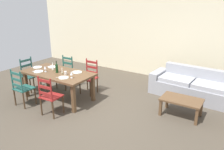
{
  "coord_description": "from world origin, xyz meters",
  "views": [
    {
      "loc": [
        2.92,
        -3.76,
        2.55
      ],
      "look_at": [
        0.12,
        0.69,
        0.75
      ],
      "focal_mm": 35.48,
      "sensor_mm": 36.0,
      "label": 1
    }
  ],
  "objects_px": {
    "couch": "(194,87)",
    "wine_glass_near_left": "(45,68)",
    "dining_chair_head_west": "(30,74)",
    "wine_glass_near_right": "(71,74)",
    "wine_bottle": "(57,68)",
    "wine_glass_far_left": "(52,65)",
    "dining_chair_near_left": "(22,88)",
    "dining_chair_far_right": "(90,77)",
    "dining_table": "(58,75)",
    "coffee_table": "(181,102)",
    "dining_chair_far_left": "(65,72)",
    "coffee_cup_primary": "(66,73)",
    "dining_chair_near_right": "(50,96)"
  },
  "relations": [
    {
      "from": "couch",
      "to": "wine_glass_near_left",
      "type": "bearing_deg",
      "value": -146.9
    },
    {
      "from": "dining_chair_head_west",
      "to": "wine_glass_near_right",
      "type": "bearing_deg",
      "value": -4.72
    },
    {
      "from": "wine_bottle",
      "to": "wine_glass_near_left",
      "type": "relative_size",
      "value": 1.96
    },
    {
      "from": "dining_chair_head_west",
      "to": "wine_bottle",
      "type": "distance_m",
      "value": 1.24
    },
    {
      "from": "dining_chair_head_west",
      "to": "wine_glass_far_left",
      "type": "distance_m",
      "value": 0.94
    },
    {
      "from": "dining_chair_near_left",
      "to": "couch",
      "type": "height_order",
      "value": "dining_chair_near_left"
    },
    {
      "from": "dining_chair_far_right",
      "to": "wine_glass_near_left",
      "type": "relative_size",
      "value": 5.96
    },
    {
      "from": "dining_table",
      "to": "dining_chair_near_left",
      "type": "distance_m",
      "value": 0.93
    },
    {
      "from": "wine_glass_near_left",
      "to": "dining_chair_head_west",
      "type": "bearing_deg",
      "value": 170.08
    },
    {
      "from": "coffee_table",
      "to": "dining_chair_far_left",
      "type": "bearing_deg",
      "value": -178.42
    },
    {
      "from": "wine_glass_near_left",
      "to": "coffee_table",
      "type": "bearing_deg",
      "value": 16.03
    },
    {
      "from": "couch",
      "to": "dining_table",
      "type": "bearing_deg",
      "value": -146.26
    },
    {
      "from": "wine_glass_near_right",
      "to": "couch",
      "type": "xyz_separation_m",
      "value": [
        2.42,
        2.17,
        -0.57
      ]
    },
    {
      "from": "dining_chair_near_left",
      "to": "couch",
      "type": "relative_size",
      "value": 0.41
    },
    {
      "from": "dining_chair_far_left",
      "to": "dining_chair_far_right",
      "type": "distance_m",
      "value": 0.87
    },
    {
      "from": "wine_bottle",
      "to": "wine_glass_far_left",
      "type": "xyz_separation_m",
      "value": [
        -0.33,
        0.16,
        -0.01
      ]
    },
    {
      "from": "coffee_cup_primary",
      "to": "couch",
      "type": "distance_m",
      "value": 3.45
    },
    {
      "from": "dining_table",
      "to": "dining_chair_head_west",
      "type": "height_order",
      "value": "dining_chair_head_west"
    },
    {
      "from": "dining_table",
      "to": "wine_glass_near_left",
      "type": "xyz_separation_m",
      "value": [
        -0.3,
        -0.15,
        0.2
      ]
    },
    {
      "from": "dining_chair_near_left",
      "to": "dining_chair_near_right",
      "type": "bearing_deg",
      "value": 1.36
    },
    {
      "from": "wine_bottle",
      "to": "wine_glass_far_left",
      "type": "bearing_deg",
      "value": 154.19
    },
    {
      "from": "dining_chair_head_west",
      "to": "couch",
      "type": "height_order",
      "value": "dining_chair_head_west"
    },
    {
      "from": "dining_chair_far_right",
      "to": "wine_glass_near_right",
      "type": "relative_size",
      "value": 5.96
    },
    {
      "from": "wine_glass_near_right",
      "to": "couch",
      "type": "relative_size",
      "value": 0.07
    },
    {
      "from": "dining_chair_near_left",
      "to": "wine_glass_far_left",
      "type": "relative_size",
      "value": 5.96
    },
    {
      "from": "dining_chair_far_left",
      "to": "wine_glass_near_left",
      "type": "distance_m",
      "value": 0.95
    },
    {
      "from": "couch",
      "to": "dining_chair_near_left",
      "type": "bearing_deg",
      "value": -141.27
    },
    {
      "from": "dining_table",
      "to": "dining_chair_near_right",
      "type": "height_order",
      "value": "dining_chair_near_right"
    },
    {
      "from": "dining_chair_far_left",
      "to": "dining_table",
      "type": "bearing_deg",
      "value": -58.98
    },
    {
      "from": "dining_chair_head_west",
      "to": "coffee_cup_primary",
      "type": "xyz_separation_m",
      "value": [
        1.48,
        -0.04,
        0.32
      ]
    },
    {
      "from": "wine_glass_far_left",
      "to": "coffee_table",
      "type": "relative_size",
      "value": 0.18
    },
    {
      "from": "dining_chair_near_right",
      "to": "dining_chair_head_west",
      "type": "height_order",
      "value": "same"
    },
    {
      "from": "wine_bottle",
      "to": "coffee_cup_primary",
      "type": "height_order",
      "value": "wine_bottle"
    },
    {
      "from": "dining_chair_near_left",
      "to": "wine_bottle",
      "type": "relative_size",
      "value": 3.04
    },
    {
      "from": "dining_table",
      "to": "dining_chair_far_left",
      "type": "height_order",
      "value": "dining_chair_far_left"
    },
    {
      "from": "wine_glass_far_left",
      "to": "coffee_cup_primary",
      "type": "relative_size",
      "value": 1.79
    },
    {
      "from": "dining_chair_far_right",
      "to": "wine_glass_far_left",
      "type": "height_order",
      "value": "dining_chair_far_right"
    },
    {
      "from": "dining_chair_near_right",
      "to": "wine_glass_near_right",
      "type": "xyz_separation_m",
      "value": [
        0.12,
        0.62,
        0.38
      ]
    },
    {
      "from": "wine_glass_near_left",
      "to": "wine_glass_far_left",
      "type": "xyz_separation_m",
      "value": [
        -0.02,
        0.28,
        0.0
      ]
    },
    {
      "from": "dining_chair_near_right",
      "to": "dining_chair_far_right",
      "type": "bearing_deg",
      "value": 91.73
    },
    {
      "from": "dining_chair_near_left",
      "to": "dining_chair_near_right",
      "type": "distance_m",
      "value": 0.95
    },
    {
      "from": "dining_chair_head_west",
      "to": "couch",
      "type": "bearing_deg",
      "value": 25.69
    },
    {
      "from": "wine_glass_far_left",
      "to": "dining_table",
      "type": "bearing_deg",
      "value": -22.1
    },
    {
      "from": "dining_chair_near_left",
      "to": "dining_chair_far_left",
      "type": "xyz_separation_m",
      "value": [
        0.04,
        1.5,
        0.0
      ]
    },
    {
      "from": "dining_chair_far_left",
      "to": "coffee_cup_primary",
      "type": "bearing_deg",
      "value": -45.25
    },
    {
      "from": "dining_chair_near_right",
      "to": "wine_glass_far_left",
      "type": "distance_m",
      "value": 1.26
    },
    {
      "from": "wine_glass_near_right",
      "to": "coffee_table",
      "type": "distance_m",
      "value": 2.65
    },
    {
      "from": "wine_glass_near_left",
      "to": "wine_glass_near_right",
      "type": "relative_size",
      "value": 1.0
    },
    {
      "from": "couch",
      "to": "wine_glass_near_right",
      "type": "bearing_deg",
      "value": -138.21
    },
    {
      "from": "coffee_cup_primary",
      "to": "wine_glass_near_right",
      "type": "bearing_deg",
      "value": -19.35
    }
  ]
}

